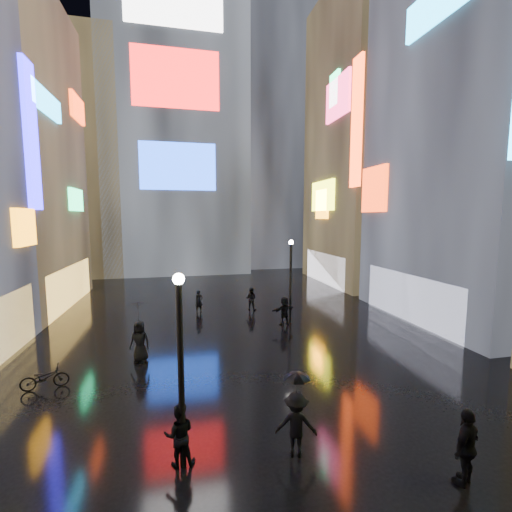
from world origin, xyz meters
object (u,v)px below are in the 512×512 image
object	(u,v)px
lamp_near	(181,360)
bicycle	(45,378)
lamp_far	(291,276)
pedestrian_3	(466,447)

from	to	relation	value
lamp_near	bicycle	size ratio (longest dim) A/B	3.10
lamp_far	pedestrian_3	world-z (taller)	lamp_far
lamp_far	pedestrian_3	bearing A→B (deg)	-89.48
lamp_near	lamp_far	world-z (taller)	same
lamp_far	pedestrian_3	distance (m)	13.50
lamp_far	bicycle	size ratio (longest dim) A/B	3.10
lamp_near	bicycle	world-z (taller)	lamp_near
pedestrian_3	bicycle	distance (m)	14.13
bicycle	lamp_near	bearing A→B (deg)	-147.07
lamp_far	lamp_near	bearing A→B (deg)	-120.78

